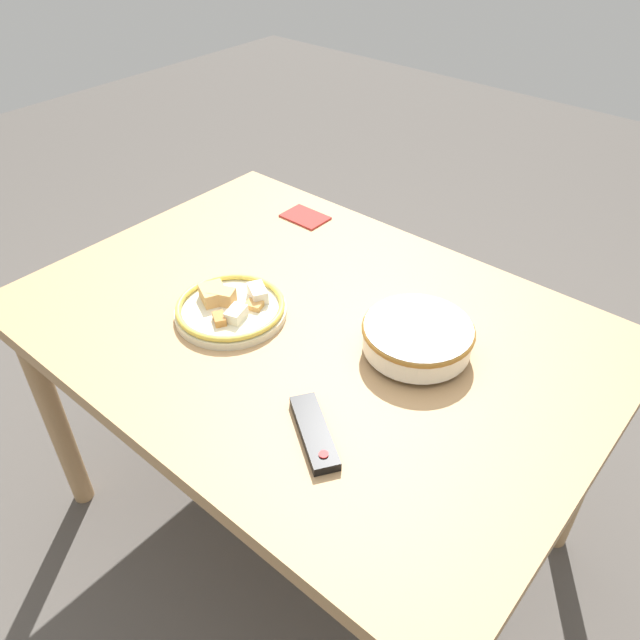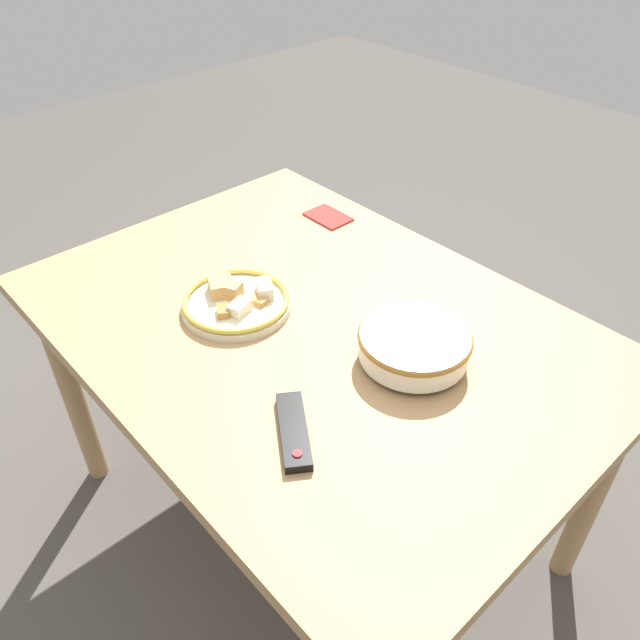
% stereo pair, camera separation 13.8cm
% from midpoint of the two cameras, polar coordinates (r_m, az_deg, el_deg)
% --- Properties ---
extents(ground_plane, '(8.00, 8.00, 0.00)m').
position_cam_midpoint_polar(ground_plane, '(2.01, 1.50, -17.56)').
color(ground_plane, '#4C4742').
extents(dining_table, '(1.34, 0.96, 0.77)m').
position_cam_midpoint_polar(dining_table, '(1.49, 1.93, -2.70)').
color(dining_table, tan).
rests_on(dining_table, ground_plane).
extents(noodle_bowl, '(0.24, 0.24, 0.07)m').
position_cam_midpoint_polar(noodle_bowl, '(1.33, 11.55, -2.35)').
color(noodle_bowl, silver).
rests_on(noodle_bowl, dining_table).
extents(food_plate, '(0.26, 0.26, 0.05)m').
position_cam_midpoint_polar(food_plate, '(1.47, -5.03, 1.64)').
color(food_plate, beige).
rests_on(food_plate, dining_table).
extents(tv_remote, '(0.18, 0.14, 0.02)m').
position_cam_midpoint_polar(tv_remote, '(1.18, 0.96, -10.24)').
color(tv_remote, black).
rests_on(tv_remote, dining_table).
extents(folded_napkin, '(0.13, 0.09, 0.01)m').
position_cam_midpoint_polar(folded_napkin, '(1.84, 2.93, 9.34)').
color(folded_napkin, '#B2332D').
rests_on(folded_napkin, dining_table).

